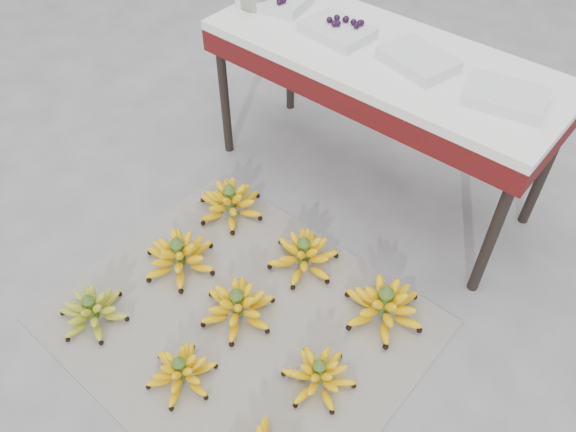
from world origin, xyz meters
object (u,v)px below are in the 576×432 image
Objects in this scene: bunch_mid_left at (179,256)px; bunch_back_right at (384,305)px; tray_left at (338,30)px; tray_far_right at (507,97)px; tray_right at (418,60)px; newspaper_mat at (239,320)px; bunch_front_center at (181,372)px; bunch_mid_center at (238,306)px; bunch_front_left at (92,311)px; bunch_mid_right at (319,375)px; bunch_back_left at (230,203)px; tray_far_left at (275,0)px; bunch_back_center at (303,255)px; vendor_table at (382,69)px.

bunch_mid_left is 0.80m from bunch_back_right.
tray_far_right is at bearing -0.51° from tray_left.
tray_left is at bearing -178.35° from tray_right.
newspaper_mat is 1.20m from tray_far_right.
bunch_mid_center reaches higher than bunch_front_center.
newspaper_mat is at bearing -115.27° from tray_far_right.
bunch_mid_center is at bearing -73.94° from tray_left.
bunch_front_left is 0.82× the size of bunch_mid_right.
bunch_back_left is at bearing 136.94° from newspaper_mat.
bunch_front_center is at bearing -62.51° from tray_far_left.
bunch_front_center is 0.31m from bunch_mid_center.
tray_right reaches higher than bunch_mid_left.
bunch_mid_left is at bearing -155.49° from bunch_back_right.
bunch_back_right is 1.02× the size of tray_right.
bunch_front_center is 0.49m from bunch_mid_left.
tray_left reaches higher than bunch_back_right.
bunch_mid_right is 1.28m from tray_left.
bunch_back_left is (-0.78, 0.39, 0.01)m from bunch_mid_right.
bunch_back_center is 1.26× the size of tray_left.
tray_far_right reaches higher than bunch_back_center.
bunch_back_center is 1.13× the size of tray_far_left.
vendor_table is (0.34, 1.25, 0.53)m from bunch_front_left.
newspaper_mat is 4.15× the size of bunch_back_right.
bunch_front_left is 0.94× the size of tray_far_right.
tray_left is (0.13, 0.52, 0.62)m from bunch_back_left.
bunch_back_center is (0.36, 0.32, -0.00)m from bunch_mid_left.
bunch_front_center is 0.97× the size of tray_left.
bunch_front_left is at bearing -127.74° from bunch_mid_center.
bunch_front_left is 1.40m from vendor_table.
tray_far_left is 1.10× the size of tray_far_right.
bunch_mid_right is 0.51m from bunch_back_center.
bunch_front_left is at bearing 177.77° from bunch_mid_right.
bunch_back_left is at bearing -132.32° from tray_right.
vendor_table is (-0.07, 0.92, 0.59)m from newspaper_mat.
newspaper_mat is 0.06m from bunch_mid_center.
bunch_front_center is at bearing -58.90° from bunch_mid_left.
newspaper_mat is at bearing -94.94° from tray_right.
bunch_mid_left is 1.07m from tray_left.
bunch_front_left reaches higher than bunch_mid_right.
newspaper_mat is 0.37m from bunch_mid_right.
newspaper_mat is at bearing -23.15° from bunch_mid_left.
tray_right is (0.70, -0.03, -0.00)m from tray_far_left.
bunch_mid_center is 1.16m from tray_far_right.
tray_far_left is (-0.27, 0.90, 0.63)m from bunch_mid_left.
bunch_front_center is (0.42, 0.04, -0.00)m from bunch_front_left.
bunch_mid_center is 0.53m from bunch_back_right.
bunch_back_left is 0.95m from tray_right.
tray_left reaches higher than vendor_table.
bunch_mid_center is at bearing -39.74° from bunch_back_left.
bunch_front_center reaches higher than newspaper_mat.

